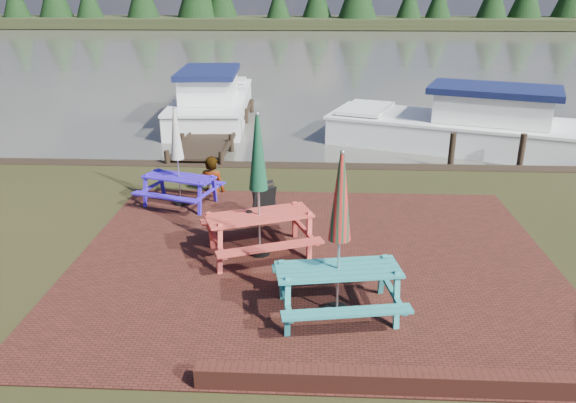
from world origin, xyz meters
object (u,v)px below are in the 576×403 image
(picnic_table_red, at_px, (259,208))
(jetty, at_px, (218,126))
(person, at_px, (211,157))
(boat_jetty, at_px, (212,103))
(chalkboard, at_px, (264,204))
(boat_near, at_px, (464,128))
(picnic_table_teal, at_px, (338,261))
(picnic_table_blue, at_px, (179,172))

(picnic_table_red, distance_m, jetty, 10.37)
(jetty, distance_m, person, 6.70)
(boat_jetty, bearing_deg, chalkboard, -77.79)
(picnic_table_red, relative_size, boat_jetty, 0.34)
(picnic_table_red, height_order, boat_near, picnic_table_red)
(picnic_table_teal, relative_size, person, 1.44)
(picnic_table_red, xyz_separation_m, jetty, (-2.47, 10.04, -0.85))
(picnic_table_red, xyz_separation_m, boat_jetty, (-3.10, 12.43, -0.48))
(jetty, bearing_deg, person, -81.86)
(picnic_table_blue, relative_size, boat_near, 0.26)
(picnic_table_blue, distance_m, boat_jetty, 9.94)
(chalkboard, relative_size, boat_near, 0.10)
(boat_jetty, relative_size, boat_near, 0.91)
(boat_jetty, xyz_separation_m, person, (1.57, -8.98, 0.44))
(boat_near, xyz_separation_m, person, (-7.48, -5.19, 0.44))
(chalkboard, height_order, boat_jetty, boat_jetty)
(picnic_table_teal, bearing_deg, picnic_table_blue, 118.57)
(picnic_table_blue, relative_size, boat_jetty, 0.29)
(picnic_table_blue, height_order, chalkboard, picnic_table_blue)
(picnic_table_red, bearing_deg, jetty, 82.63)
(boat_jetty, bearing_deg, picnic_table_red, -79.41)
(picnic_table_red, distance_m, chalkboard, 1.60)
(chalkboard, relative_size, person, 0.48)
(picnic_table_red, height_order, jetty, picnic_table_red)
(chalkboard, bearing_deg, boat_near, 11.78)
(jetty, bearing_deg, picnic_table_red, -76.18)
(picnic_table_blue, bearing_deg, boat_near, 55.09)
(picnic_table_red, relative_size, picnic_table_blue, 1.19)
(picnic_table_red, height_order, chalkboard, picnic_table_red)
(boat_near, distance_m, person, 9.11)
(picnic_table_red, bearing_deg, chalkboard, 70.55)
(picnic_table_teal, relative_size, boat_near, 0.30)
(boat_jetty, distance_m, person, 9.13)
(picnic_table_teal, distance_m, person, 6.23)
(picnic_table_blue, height_order, person, picnic_table_blue)
(picnic_table_teal, xyz_separation_m, jetty, (-3.89, 12.08, -0.82))
(chalkboard, xyz_separation_m, boat_near, (6.00, 7.13, 0.02))
(picnic_table_blue, xyz_separation_m, person, (0.60, 0.91, 0.11))
(jetty, distance_m, boat_near, 8.54)
(picnic_table_teal, relative_size, picnic_table_blue, 1.15)
(picnic_table_blue, distance_m, person, 1.09)
(jetty, distance_m, boat_jetty, 2.50)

